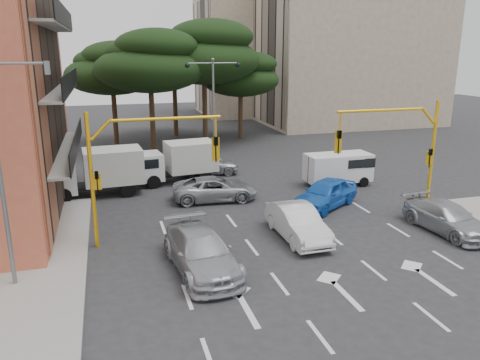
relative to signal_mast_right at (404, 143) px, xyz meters
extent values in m
plane|color=#28282B|center=(-6.80, -1.99, -3.88)|extent=(120.00, 120.00, 0.00)
cube|color=gray|center=(-6.80, 14.01, -3.81)|extent=(1.40, 6.00, 0.15)
cube|color=black|center=(-17.24, 6.01, 2.12)|extent=(0.12, 14.72, 11.20)
cube|color=tan|center=(13.20, 30.01, 5.12)|extent=(20.00, 12.00, 18.00)
cube|color=black|center=(3.14, 30.01, 4.62)|extent=(0.12, 11.04, 16.20)
cube|color=tan|center=(6.20, 42.01, 4.12)|extent=(16.00, 12.00, 16.00)
cube|color=black|center=(-1.86, 42.01, 3.62)|extent=(0.12, 11.04, 14.20)
cylinder|color=#382616|center=(-10.80, 20.01, -1.41)|extent=(0.44, 0.44, 4.95)
ellipsoid|color=black|center=(-10.80, 20.01, 3.05)|extent=(9.15, 9.15, 3.87)
ellipsoid|color=black|center=(-10.20, 19.61, 4.92)|extent=(6.86, 6.86, 2.86)
ellipsoid|color=black|center=(-11.30, 20.31, 4.37)|extent=(6.07, 6.07, 2.64)
cylinder|color=#382616|center=(-5.80, 22.01, -1.18)|extent=(0.44, 0.44, 5.40)
ellipsoid|color=black|center=(-5.80, 22.01, 3.68)|extent=(9.98, 9.98, 4.22)
ellipsoid|color=black|center=(-5.20, 21.61, 5.72)|extent=(7.49, 7.49, 3.12)
ellipsoid|color=black|center=(-6.30, 22.31, 5.12)|extent=(6.62, 6.62, 2.88)
cylinder|color=#382616|center=(-13.80, 24.01, -1.63)|extent=(0.44, 0.44, 4.50)
ellipsoid|color=black|center=(-13.80, 24.01, 2.42)|extent=(8.32, 8.32, 3.52)
ellipsoid|color=black|center=(-13.20, 23.61, 4.12)|extent=(6.24, 6.24, 2.60)
ellipsoid|color=black|center=(-14.30, 24.31, 3.62)|extent=(5.52, 5.52, 2.40)
cylinder|color=#382616|center=(-1.80, 24.01, -1.86)|extent=(0.44, 0.44, 4.05)
ellipsoid|color=black|center=(-1.80, 24.01, 1.79)|extent=(7.49, 7.49, 3.17)
ellipsoid|color=black|center=(-1.20, 23.61, 3.32)|extent=(5.62, 5.62, 2.34)
ellipsoid|color=black|center=(-2.30, 24.31, 2.87)|extent=(4.97, 4.97, 2.16)
cylinder|color=#382616|center=(-7.80, 27.01, -1.41)|extent=(0.44, 0.44, 4.95)
ellipsoid|color=black|center=(-7.80, 27.01, 3.05)|extent=(9.15, 9.15, 3.87)
ellipsoid|color=black|center=(-7.20, 26.61, 4.92)|extent=(6.86, 6.86, 2.86)
ellipsoid|color=black|center=(-8.30, 27.31, 4.37)|extent=(6.07, 6.07, 2.64)
cylinder|color=yellow|center=(1.80, 0.01, -0.88)|extent=(0.18, 0.18, 6.00)
cylinder|color=yellow|center=(1.25, 0.01, 1.37)|extent=(0.95, 0.14, 0.95)
cylinder|color=yellow|center=(-1.50, 0.01, 1.72)|extent=(4.80, 0.14, 0.14)
cylinder|color=yellow|center=(-3.70, 0.01, 1.27)|extent=(0.08, 0.08, 0.90)
imported|color=black|center=(-3.70, 0.01, 0.22)|extent=(0.20, 0.24, 1.20)
cube|color=yellow|center=(-3.70, 0.09, 0.22)|extent=(0.36, 0.06, 1.10)
imported|color=black|center=(1.58, -0.14, -0.88)|extent=(0.16, 0.20, 1.00)
cube|color=yellow|center=(1.58, -0.04, -0.88)|extent=(0.35, 0.08, 0.70)
cylinder|color=yellow|center=(-15.40, 0.01, -0.88)|extent=(0.18, 0.18, 6.00)
cylinder|color=yellow|center=(-14.85, 0.01, 1.37)|extent=(0.95, 0.14, 0.95)
cylinder|color=yellow|center=(-12.10, 0.01, 1.72)|extent=(4.80, 0.14, 0.14)
cylinder|color=yellow|center=(-9.90, 0.01, 1.27)|extent=(0.08, 0.08, 0.90)
imported|color=black|center=(-9.90, 0.01, 0.22)|extent=(0.20, 0.24, 1.20)
cube|color=yellow|center=(-9.90, 0.09, 0.22)|extent=(0.36, 0.06, 1.10)
imported|color=black|center=(-15.18, -0.14, -0.88)|extent=(0.16, 0.20, 1.00)
cube|color=yellow|center=(-15.18, -0.04, -0.88)|extent=(0.35, 0.08, 0.70)
cylinder|color=slate|center=(-18.30, -2.99, 0.27)|extent=(0.16, 0.16, 8.00)
cylinder|color=slate|center=(-17.40, -2.99, 4.17)|extent=(1.80, 0.10, 0.10)
cylinder|color=slate|center=(-16.40, -2.99, 4.02)|extent=(0.20, 0.20, 0.45)
cylinder|color=slate|center=(-6.80, 14.01, 0.02)|extent=(0.16, 0.16, 7.50)
cylinder|color=slate|center=(-7.70, 14.01, 3.67)|extent=(1.80, 0.10, 0.10)
sphere|color=black|center=(-8.70, 14.01, 3.52)|extent=(0.36, 0.36, 0.36)
cylinder|color=slate|center=(-5.90, 14.01, 3.67)|extent=(1.80, 0.10, 0.10)
sphere|color=black|center=(-4.90, 14.01, 3.52)|extent=(0.36, 0.36, 0.36)
sphere|color=slate|center=(-6.80, 14.01, 3.92)|extent=(0.24, 0.24, 0.24)
imported|color=silver|center=(-6.45, -1.55, -3.12)|extent=(1.69, 4.66, 1.53)
imported|color=blue|center=(-3.19, 2.19, -3.09)|extent=(4.90, 4.11, 1.58)
imported|color=#A5A7AD|center=(-11.39, -3.54, -3.10)|extent=(2.68, 5.59, 1.57)
imported|color=#A2A6AA|center=(-8.80, 5.10, -3.20)|extent=(5.10, 2.68, 1.37)
imported|color=#A6AAAE|center=(-8.01, 11.01, -3.14)|extent=(4.58, 2.34, 1.49)
imported|color=#A1A5A9|center=(0.80, -2.78, -3.18)|extent=(2.37, 4.99, 1.40)
camera|label=1|loc=(-14.62, -20.34, 4.59)|focal=35.00mm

